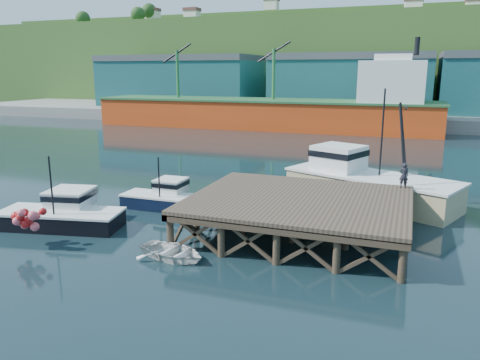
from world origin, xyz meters
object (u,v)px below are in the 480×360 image
at_px(trawler, 367,180).
at_px(dinghy, 172,252).
at_px(boat_black, 63,213).
at_px(boat_navy, 166,197).
at_px(dockworker, 404,175).

bearing_deg(trawler, dinghy, -97.55).
xyz_separation_m(boat_black, trawler, (16.48, 11.50, 0.82)).
relative_size(boat_black, trawler, 0.60).
bearing_deg(boat_navy, boat_black, -124.66).
height_order(boat_black, dockworker, boat_black).
bearing_deg(boat_navy, dockworker, 8.66).
bearing_deg(boat_black, dinghy, -26.39).
bearing_deg(boat_black, dockworker, 11.17).
height_order(boat_black, trawler, trawler).
xyz_separation_m(boat_navy, boat_black, (-3.82, -5.60, 0.09)).
bearing_deg(trawler, dockworker, -32.84).
relative_size(boat_navy, dockworker, 3.77).
bearing_deg(dinghy, boat_black, 88.16).
relative_size(boat_black, dinghy, 2.09).
relative_size(trawler, dinghy, 3.49).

